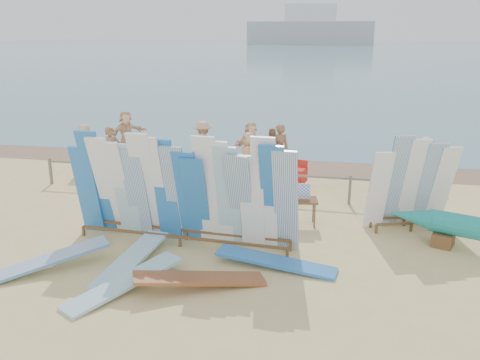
% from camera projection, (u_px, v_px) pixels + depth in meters
% --- Properties ---
extents(ground, '(160.00, 160.00, 0.00)m').
position_uv_depth(ground, '(193.00, 230.00, 13.39)').
color(ground, '#D8C17D').
rests_on(ground, ground).
extents(ocean, '(320.00, 240.00, 0.02)m').
position_uv_depth(ocean, '(339.00, 50.00, 133.32)').
color(ocean, slate).
rests_on(ocean, ground).
extents(wet_sand_strip, '(40.00, 2.60, 0.01)m').
position_uv_depth(wet_sand_strip, '(247.00, 163.00, 20.14)').
color(wet_sand_strip, brown).
rests_on(wet_sand_strip, ground).
extents(distant_ship, '(45.00, 8.00, 14.00)m').
position_uv_depth(distant_ship, '(310.00, 29.00, 182.98)').
color(distant_ship, '#999EA3').
rests_on(distant_ship, ocean).
extents(fence, '(12.08, 0.08, 0.90)m').
position_uv_depth(fence, '(221.00, 176.00, 16.02)').
color(fence, '#766B59').
rests_on(fence, ground).
extents(main_surfboard_rack, '(5.69, 1.10, 2.85)m').
position_uv_depth(main_surfboard_rack, '(182.00, 194.00, 12.20)').
color(main_surfboard_rack, brown).
rests_on(main_surfboard_rack, ground).
extents(side_surfboard_rack, '(2.33, 1.36, 2.60)m').
position_uv_depth(side_surfboard_rack, '(411.00, 187.00, 13.16)').
color(side_surfboard_rack, brown).
rests_on(side_surfboard_rack, ground).
extents(vendor_table, '(0.97, 0.75, 1.17)m').
position_uv_depth(vendor_table, '(300.00, 211.00, 13.65)').
color(vendor_table, brown).
rests_on(vendor_table, ground).
extents(flat_board_d, '(2.75, 0.88, 0.26)m').
position_uv_depth(flat_board_d, '(276.00, 267.00, 11.30)').
color(flat_board_d, blue).
rests_on(flat_board_d, ground).
extents(flat_board_e, '(2.36, 2.22, 0.44)m').
position_uv_depth(flat_board_e, '(48.00, 270.00, 11.17)').
color(flat_board_e, silver).
rests_on(flat_board_e, ground).
extents(flat_board_c, '(2.66, 1.68, 0.42)m').
position_uv_depth(flat_board_c, '(201.00, 288.00, 10.39)').
color(flat_board_c, '#9A542A').
rests_on(flat_board_c, ground).
extents(flat_board_a, '(0.83, 2.74, 0.28)m').
position_uv_depth(flat_board_a, '(132.00, 264.00, 11.43)').
color(flat_board_a, '#82BBD0').
rests_on(flat_board_a, ground).
extents(flat_board_b, '(1.82, 2.62, 0.30)m').
position_uv_depth(flat_board_b, '(125.00, 289.00, 10.34)').
color(flat_board_b, '#82BBD0').
rests_on(flat_board_b, ground).
extents(beach_chair_left, '(0.64, 0.66, 0.92)m').
position_uv_depth(beach_chair_left, '(213.00, 177.00, 17.24)').
color(beach_chair_left, '#B41B13').
rests_on(beach_chair_left, ground).
extents(beach_chair_right, '(0.82, 0.83, 0.96)m').
position_uv_depth(beach_chair_right, '(282.00, 179.00, 16.95)').
color(beach_chair_right, '#B41B13').
rests_on(beach_chair_right, ground).
extents(stroller, '(0.61, 0.78, 0.95)m').
position_uv_depth(stroller, '(299.00, 179.00, 16.66)').
color(stroller, '#B41B13').
rests_on(stroller, ground).
extents(beachgoer_2, '(0.82, 0.72, 1.55)m').
position_uv_depth(beachgoer_2, '(201.00, 155.00, 18.20)').
color(beachgoer_2, beige).
rests_on(beachgoer_2, ground).
extents(beachgoer_1, '(0.72, 0.69, 1.78)m').
position_uv_depth(beachgoer_1, '(112.00, 151.00, 18.25)').
color(beachgoer_1, '#8C6042').
rests_on(beachgoer_1, ground).
extents(beachgoer_9, '(0.80, 1.15, 1.64)m').
position_uv_depth(beachgoer_9, '(425.00, 161.00, 17.15)').
color(beachgoer_9, tan).
rests_on(beachgoer_9, ground).
extents(beachgoer_11, '(1.45, 1.74, 1.87)m').
position_uv_depth(beachgoer_11, '(126.00, 133.00, 21.22)').
color(beachgoer_11, beige).
rests_on(beachgoer_11, ground).
extents(beachgoer_0, '(0.53, 0.91, 1.76)m').
position_uv_depth(beachgoer_0, '(86.00, 148.00, 18.80)').
color(beachgoer_0, tan).
rests_on(beachgoer_0, ground).
extents(beachgoer_3, '(1.01, 1.26, 1.82)m').
position_uv_depth(beachgoer_3, '(203.00, 145.00, 19.10)').
color(beachgoer_3, tan).
rests_on(beachgoer_3, ground).
extents(beachgoer_6, '(0.70, 0.89, 1.64)m').
position_uv_depth(beachgoer_6, '(248.00, 155.00, 17.89)').
color(beachgoer_6, tan).
rests_on(beachgoer_6, ground).
extents(beachgoer_7, '(0.77, 0.57, 1.88)m').
position_uv_depth(beachgoer_7, '(279.00, 149.00, 18.26)').
color(beachgoer_7, '#8C6042').
rests_on(beachgoer_7, ground).
extents(beachgoer_5, '(1.51, 1.48, 1.73)m').
position_uv_depth(beachgoer_5, '(251.00, 144.00, 19.53)').
color(beachgoer_5, beige).
rests_on(beachgoer_5, ground).
extents(beachgoer_4, '(1.13, 0.61, 1.83)m').
position_uv_depth(beachgoer_4, '(271.00, 154.00, 17.72)').
color(beachgoer_4, '#8C6042').
rests_on(beachgoer_4, ground).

